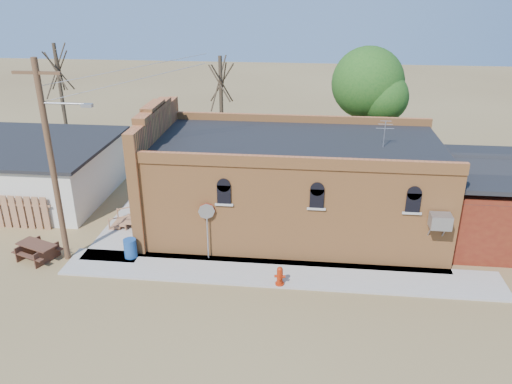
# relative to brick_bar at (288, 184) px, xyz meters

# --- Properties ---
(ground) EXTENTS (120.00, 120.00, 0.00)m
(ground) POSITION_rel_brick_bar_xyz_m (-1.64, -5.49, -2.34)
(ground) COLOR brown
(ground) RESTS_ON ground
(sidewalk_south) EXTENTS (19.00, 2.20, 0.08)m
(sidewalk_south) POSITION_rel_brick_bar_xyz_m (-0.14, -4.59, -2.30)
(sidewalk_south) COLOR #9E9991
(sidewalk_south) RESTS_ON ground
(sidewalk_west) EXTENTS (2.60, 10.00, 0.08)m
(sidewalk_west) POSITION_rel_brick_bar_xyz_m (-7.94, 0.51, -2.30)
(sidewalk_west) COLOR #9E9991
(sidewalk_west) RESTS_ON ground
(brick_bar) EXTENTS (16.40, 7.97, 6.30)m
(brick_bar) POSITION_rel_brick_bar_xyz_m (0.00, 0.00, 0.00)
(brick_bar) COLOR #CD7C3E
(brick_bar) RESTS_ON ground
(red_shed) EXTENTS (5.40, 6.40, 4.30)m
(red_shed) POSITION_rel_brick_bar_xyz_m (9.86, 0.01, -0.07)
(red_shed) COLOR #5B190F
(red_shed) RESTS_ON ground
(wood_fence) EXTENTS (5.20, 0.10, 1.80)m
(wood_fence) POSITION_rel_brick_bar_xyz_m (-14.44, -1.69, -1.44)
(wood_fence) COLOR #996445
(wood_fence) RESTS_ON ground
(utility_pole) EXTENTS (3.12, 0.26, 9.00)m
(utility_pole) POSITION_rel_brick_bar_xyz_m (-9.79, -4.29, 2.43)
(utility_pole) COLOR #4D2C1E
(utility_pole) RESTS_ON ground
(tree_bare_near) EXTENTS (2.80, 2.80, 7.65)m
(tree_bare_near) POSITION_rel_brick_bar_xyz_m (-4.64, 7.51, 3.62)
(tree_bare_near) COLOR #473729
(tree_bare_near) RESTS_ON ground
(tree_bare_far) EXTENTS (2.80, 2.80, 8.16)m
(tree_bare_far) POSITION_rel_brick_bar_xyz_m (-15.64, 8.51, 4.02)
(tree_bare_far) COLOR #473729
(tree_bare_far) RESTS_ON ground
(tree_leafy) EXTENTS (4.40, 4.40, 8.15)m
(tree_leafy) POSITION_rel_brick_bar_xyz_m (4.36, 8.01, 3.59)
(tree_leafy) COLOR #473729
(tree_leafy) RESTS_ON ground
(fire_hydrant) EXTENTS (0.47, 0.44, 0.83)m
(fire_hydrant) POSITION_rel_brick_bar_xyz_m (-0.04, -5.50, -1.85)
(fire_hydrant) COLOR #9E2209
(fire_hydrant) RESTS_ON sidewalk_south
(stop_sign) EXTENTS (0.73, 0.25, 2.72)m
(stop_sign) POSITION_rel_brick_bar_xyz_m (-3.41, -3.69, -0.17)
(stop_sign) COLOR #97979D
(stop_sign) RESTS_ON sidewalk_south
(trash_barrel) EXTENTS (0.76, 0.76, 0.89)m
(trash_barrel) POSITION_rel_brick_bar_xyz_m (-6.94, -3.99, -1.81)
(trash_barrel) COLOR navy
(trash_barrel) RESTS_ON sidewalk_west
(picnic_table) EXTENTS (2.19, 1.93, 0.76)m
(picnic_table) POSITION_rel_brick_bar_xyz_m (-11.14, -4.48, -1.84)
(picnic_table) COLOR #49291D
(picnic_table) RESTS_ON ground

